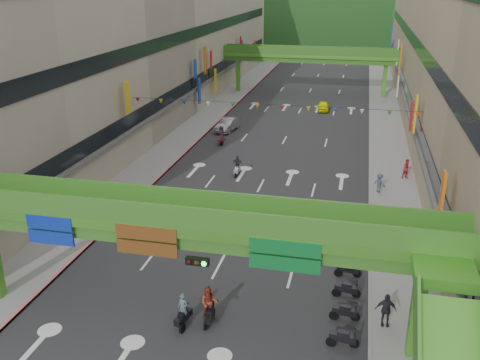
# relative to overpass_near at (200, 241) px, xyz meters

# --- Properties ---
(road_slab) EXTENTS (18.00, 140.00, 0.02)m
(road_slab) POSITION_rel_overpass_near_xyz_m (-0.93, 44.62, -5.20)
(road_slab) COLOR #28282B
(road_slab) RESTS_ON ground
(sidewalk_left) EXTENTS (4.00, 140.00, 0.15)m
(sidewalk_left) POSITION_rel_overpass_near_xyz_m (-11.93, 44.62, -5.13)
(sidewalk_left) COLOR gray
(sidewalk_left) RESTS_ON ground
(sidewalk_right) EXTENTS (4.00, 140.00, 0.15)m
(sidewalk_right) POSITION_rel_overpass_near_xyz_m (10.07, 44.62, -5.13)
(sidewalk_right) COLOR gray
(sidewalk_right) RESTS_ON ground
(curb_left) EXTENTS (0.20, 140.00, 0.18)m
(curb_left) POSITION_rel_overpass_near_xyz_m (-10.03, 44.62, -5.12)
(curb_left) COLOR #CC5959
(curb_left) RESTS_ON ground
(curb_right) EXTENTS (0.20, 140.00, 0.18)m
(curb_right) POSITION_rel_overpass_near_xyz_m (8.17, 44.62, -5.12)
(curb_right) COLOR gray
(curb_right) RESTS_ON ground
(building_row_left) EXTENTS (12.80, 95.00, 19.00)m
(building_row_left) POSITION_rel_overpass_near_xyz_m (-19.86, 44.62, 4.25)
(building_row_left) COLOR #9E937F
(building_row_left) RESTS_ON ground
(building_row_right) EXTENTS (12.80, 95.00, 19.00)m
(building_row_right) POSITION_rel_overpass_near_xyz_m (18.00, 44.62, 4.25)
(building_row_right) COLOR gray
(building_row_right) RESTS_ON ground
(overpass_near) EXTENTS (28.00, 12.27, 7.10)m
(overpass_near) POSITION_rel_overpass_near_xyz_m (0.00, 0.00, 0.00)
(overpass_near) COLOR #4C9E2D
(overpass_near) RESTS_ON ground
(overpass_far) EXTENTS (28.00, 2.20, 7.10)m
(overpass_far) POSITION_rel_overpass_near_xyz_m (-0.93, 59.62, 0.20)
(overpass_far) COLOR #4C9E2D
(overpass_far) RESTS_ON ground
(hill_left) EXTENTS (168.00, 140.00, 112.00)m
(hill_left) POSITION_rel_overpass_near_xyz_m (-15.93, 154.62, -5.21)
(hill_left) COLOR #1C4419
(hill_left) RESTS_ON ground
(hill_right) EXTENTS (208.00, 176.00, 128.00)m
(hill_right) POSITION_rel_overpass_near_xyz_m (24.07, 174.62, -5.21)
(hill_right) COLOR #1C4419
(hill_right) RESTS_ON ground
(bunting_string) EXTENTS (26.00, 0.36, 0.47)m
(bunting_string) POSITION_rel_overpass_near_xyz_m (-0.93, 24.62, 0.75)
(bunting_string) COLOR black
(bunting_string) RESTS_ON ground
(scooter_rider_near) EXTENTS (0.72, 1.58, 1.88)m
(scooter_rider_near) POSITION_rel_overpass_near_xyz_m (-1.13, 0.45, -4.35)
(scooter_rider_near) COLOR black
(scooter_rider_near) RESTS_ON ground
(scooter_rider_mid) EXTENTS (0.95, 1.60, 2.13)m
(scooter_rider_mid) POSITION_rel_overpass_near_xyz_m (0.10, 0.97, -4.10)
(scooter_rider_mid) COLOR black
(scooter_rider_mid) RESTS_ON ground
(scooter_rider_left) EXTENTS (0.89, 1.60, 1.87)m
(scooter_rider_left) POSITION_rel_overpass_near_xyz_m (-3.46, 22.63, -4.29)
(scooter_rider_left) COLOR gray
(scooter_rider_left) RESTS_ON ground
(scooter_rider_far) EXTENTS (0.93, 1.58, 2.04)m
(scooter_rider_far) POSITION_rel_overpass_near_xyz_m (-7.24, 31.57, -4.17)
(scooter_rider_far) COLOR maroon
(scooter_rider_far) RESTS_ON ground
(parked_scooter_row) EXTENTS (1.60, 9.41, 1.08)m
(parked_scooter_row) POSITION_rel_overpass_near_xyz_m (6.87, 4.97, -4.68)
(parked_scooter_row) COLOR black
(parked_scooter_row) RESTS_ON ground
(car_silver) EXTENTS (2.22, 4.65, 1.47)m
(car_silver) POSITION_rel_overpass_near_xyz_m (-7.93, 36.95, -4.47)
(car_silver) COLOR #9999A0
(car_silver) RESTS_ON ground
(car_yellow) EXTENTS (1.76, 3.78, 1.25)m
(car_yellow) POSITION_rel_overpass_near_xyz_m (2.07, 49.45, -4.58)
(car_yellow) COLOR #F4F300
(car_yellow) RESTS_ON ground
(pedestrian_red) EXTENTS (1.06, 0.98, 1.75)m
(pedestrian_red) POSITION_rel_overpass_near_xyz_m (11.27, 24.84, -4.33)
(pedestrian_red) COLOR #B02433
(pedestrian_red) RESTS_ON ground
(pedestrian_dark) EXTENTS (1.09, 0.52, 1.80)m
(pedestrian_dark) POSITION_rel_overpass_near_xyz_m (8.87, 2.62, -4.31)
(pedestrian_dark) COLOR #232129
(pedestrian_dark) RESTS_ON ground
(pedestrian_blue) EXTENTS (0.88, 0.78, 1.58)m
(pedestrian_blue) POSITION_rel_overpass_near_xyz_m (8.87, 21.01, -4.42)
(pedestrian_blue) COLOR #343E52
(pedestrian_blue) RESTS_ON ground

